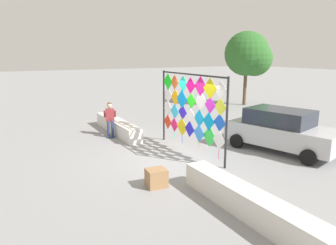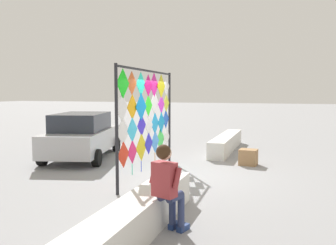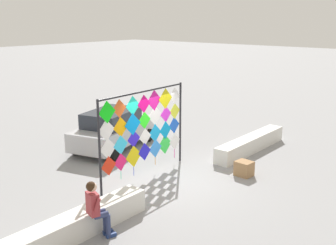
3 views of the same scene
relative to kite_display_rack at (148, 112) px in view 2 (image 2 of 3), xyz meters
The scene contains 7 objects.
ground 1.88m from the kite_display_rack, 70.45° to the right, with size 120.00×120.00×0.00m, color gray.
plaza_ledge_left 4.31m from the kite_display_rack, 160.97° to the right, with size 4.24×0.57×0.58m, color silver.
plaza_ledge_right 4.84m from the kite_display_rack, 16.70° to the right, with size 4.24×0.57×0.58m, color silver.
kite_display_rack is the anchor object (origin of this frame).
seated_vendor 4.00m from the kite_display_rack, 153.19° to the right, with size 0.66×0.55×1.42m.
parked_car 3.40m from the kite_display_rack, 64.41° to the left, with size 4.17×2.62×1.50m.
cardboard_box_large 3.47m from the kite_display_rack, 48.98° to the right, with size 0.45×0.51×0.48m, color #9E754C.
Camera 2 is at (-8.52, -2.61, 2.19)m, focal length 36.30 mm.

